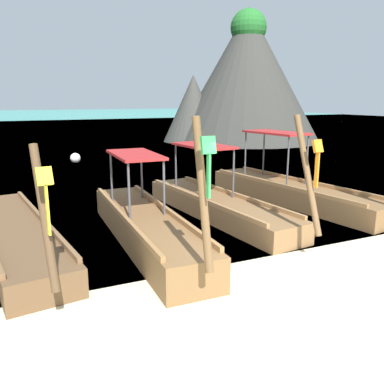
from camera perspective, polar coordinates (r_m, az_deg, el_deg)
ground at (r=6.17m, az=17.37°, el=-17.17°), size 120.00×120.00×0.00m
sea_water at (r=66.30m, az=-21.59°, el=9.62°), size 120.00×120.00×0.00m
longtail_boat_yellow_ribbon at (r=9.16m, az=-24.02°, el=-5.73°), size 2.00×6.61×2.47m
longtail_boat_green_ribbon at (r=8.66m, az=-6.60°, el=-4.92°), size 1.20×6.03×2.83m
longtail_boat_orange_ribbon at (r=10.58m, az=3.68°, el=-1.81°), size 1.73×6.41×2.77m
longtail_boat_turquoise_ribbon at (r=12.29m, az=14.13°, el=0.07°), size 2.05×6.89×2.72m
karst_rock at (r=30.54m, az=7.33°, el=15.94°), size 11.46×10.83×9.45m
mooring_buoy_near at (r=20.31m, az=-16.37°, el=4.69°), size 0.50×0.50×0.50m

